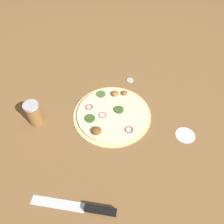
{
  "coord_description": "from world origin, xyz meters",
  "views": [
    {
      "loc": [
        0.12,
        -0.54,
        0.69
      ],
      "look_at": [
        0.0,
        0.0,
        0.02
      ],
      "focal_mm": 35.0,
      "sensor_mm": 36.0,
      "label": 1
    }
  ],
  "objects_px": {
    "knife": "(89,208)",
    "loose_cap": "(130,80)",
    "pizza": "(111,113)",
    "spice_jar": "(34,113)"
  },
  "relations": [
    {
      "from": "knife",
      "to": "loose_cap",
      "type": "xyz_separation_m",
      "value": [
        0.02,
        0.59,
        -0.0
      ]
    },
    {
      "from": "loose_cap",
      "to": "pizza",
      "type": "bearing_deg",
      "value": -100.25
    },
    {
      "from": "spice_jar",
      "to": "loose_cap",
      "type": "height_order",
      "value": "spice_jar"
    },
    {
      "from": "knife",
      "to": "loose_cap",
      "type": "height_order",
      "value": "knife"
    },
    {
      "from": "pizza",
      "to": "loose_cap",
      "type": "relative_size",
      "value": 9.49
    },
    {
      "from": "pizza",
      "to": "spice_jar",
      "type": "relative_size",
      "value": 3.18
    },
    {
      "from": "knife",
      "to": "loose_cap",
      "type": "bearing_deg",
      "value": -96.01
    },
    {
      "from": "spice_jar",
      "to": "pizza",
      "type": "bearing_deg",
      "value": 19.34
    },
    {
      "from": "knife",
      "to": "spice_jar",
      "type": "bearing_deg",
      "value": -46.4
    },
    {
      "from": "loose_cap",
      "to": "spice_jar",
      "type": "bearing_deg",
      "value": -135.32
    }
  ]
}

